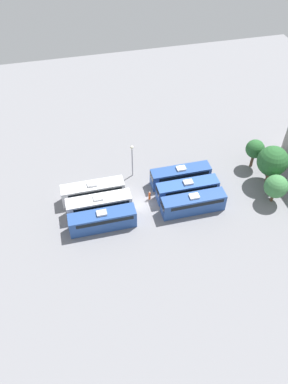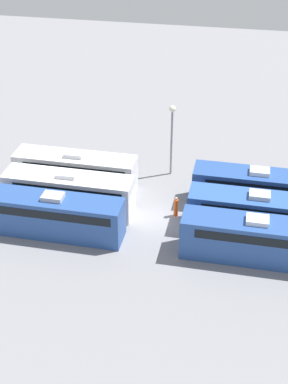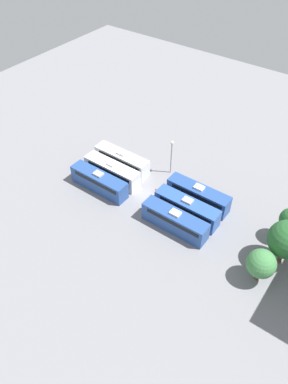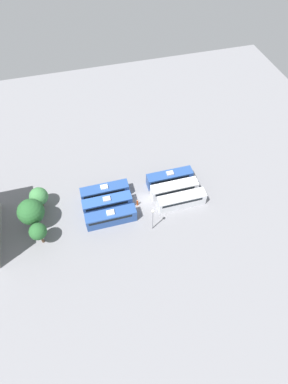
% 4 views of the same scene
% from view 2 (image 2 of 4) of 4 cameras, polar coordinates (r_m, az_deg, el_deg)
% --- Properties ---
extents(ground_plane, '(116.67, 116.67, 0.00)m').
position_cam_2_polar(ground_plane, '(43.86, 1.38, -2.90)').
color(ground_plane, gray).
extents(bus_0, '(2.60, 10.74, 3.58)m').
position_cam_2_polar(bus_0, '(47.38, -7.29, 2.29)').
color(bus_0, silver).
rests_on(bus_0, ground_plane).
extents(bus_1, '(2.60, 10.74, 3.58)m').
position_cam_2_polar(bus_1, '(44.48, -7.99, 0.07)').
color(bus_1, white).
rests_on(bus_1, ground_plane).
extents(bus_2, '(2.60, 10.74, 3.58)m').
position_cam_2_polar(bus_2, '(41.84, -9.46, -2.38)').
color(bus_2, '#284C93').
rests_on(bus_2, ground_plane).
extents(bus_3, '(2.60, 10.74, 3.58)m').
position_cam_2_polar(bus_3, '(45.46, 12.05, 0.39)').
color(bus_3, '#284C93').
rests_on(bus_3, ground_plane).
extents(bus_4, '(2.60, 10.74, 3.58)m').
position_cam_2_polar(bus_4, '(42.39, 12.03, -2.18)').
color(bus_4, '#2D56A8').
rests_on(bus_4, ground_plane).
extents(bus_5, '(2.60, 10.74, 3.58)m').
position_cam_2_polar(bus_5, '(39.64, 11.80, -4.88)').
color(bus_5, '#284C93').
rests_on(bus_5, ground_plane).
extents(worker_person, '(0.36, 0.36, 1.80)m').
position_cam_2_polar(worker_person, '(43.86, 3.43, -1.62)').
color(worker_person, '#CC4C19').
rests_on(worker_person, ground_plane).
extents(light_pole, '(0.60, 0.60, 6.84)m').
position_cam_2_polar(light_pole, '(47.90, 3.00, 6.87)').
color(light_pole, gray).
rests_on(light_pole, ground_plane).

